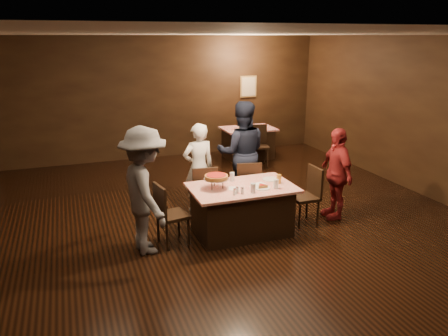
{
  "coord_description": "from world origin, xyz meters",
  "views": [
    {
      "loc": [
        -2.39,
        -5.78,
        2.98
      ],
      "look_at": [
        -0.16,
        0.36,
        1.0
      ],
      "focal_mm": 35.0,
      "sensor_mm": 36.0,
      "label": 1
    }
  ],
  "objects_px": {
    "glass_back": "(232,177)",
    "plate_empty": "(270,179)",
    "diner_grey_knit": "(145,191)",
    "chair_back_far": "(239,135)",
    "chair_far_right": "(247,187)",
    "diner_navy_hoodie": "(242,153)",
    "chair_end_right": "(304,196)",
    "chair_end_left": "(173,214)",
    "pizza_stand": "(216,177)",
    "back_table": "(248,143)",
    "glass_front_left": "(253,188)",
    "glass_front_right": "(276,184)",
    "glass_amber": "(279,179)",
    "diner_white_jacket": "(199,168)",
    "diner_red_shirt": "(336,173)",
    "main_table": "(242,210)",
    "chair_far_left": "(203,192)",
    "chair_back_near": "(259,146)"
  },
  "relations": [
    {
      "from": "chair_far_left",
      "to": "diner_grey_knit",
      "type": "xyz_separation_m",
      "value": [
        -1.1,
        -0.83,
        0.44
      ]
    },
    {
      "from": "glass_front_right",
      "to": "glass_amber",
      "type": "distance_m",
      "value": 0.25
    },
    {
      "from": "chair_end_right",
      "to": "chair_far_left",
      "type": "bearing_deg",
      "value": -117.73
    },
    {
      "from": "diner_navy_hoodie",
      "to": "plate_empty",
      "type": "xyz_separation_m",
      "value": [
        0.04,
        -1.13,
        -0.17
      ]
    },
    {
      "from": "glass_amber",
      "to": "diner_grey_knit",
      "type": "bearing_deg",
      "value": -179.13
    },
    {
      "from": "chair_far_right",
      "to": "diner_red_shirt",
      "type": "distance_m",
      "value": 1.52
    },
    {
      "from": "diner_white_jacket",
      "to": "plate_empty",
      "type": "bearing_deg",
      "value": 126.32
    },
    {
      "from": "chair_back_far",
      "to": "diner_red_shirt",
      "type": "height_order",
      "value": "diner_red_shirt"
    },
    {
      "from": "glass_front_right",
      "to": "back_table",
      "type": "bearing_deg",
      "value": 72.26
    },
    {
      "from": "back_table",
      "to": "chair_far_right",
      "type": "xyz_separation_m",
      "value": [
        -1.43,
        -3.33,
        0.09
      ]
    },
    {
      "from": "main_table",
      "to": "glass_amber",
      "type": "bearing_deg",
      "value": -4.76
    },
    {
      "from": "glass_front_left",
      "to": "glass_amber",
      "type": "distance_m",
      "value": 0.6
    },
    {
      "from": "main_table",
      "to": "glass_back",
      "type": "bearing_deg",
      "value": 99.46
    },
    {
      "from": "pizza_stand",
      "to": "chair_far_left",
      "type": "bearing_deg",
      "value": 90.0
    },
    {
      "from": "chair_end_right",
      "to": "chair_back_near",
      "type": "distance_m",
      "value": 3.46
    },
    {
      "from": "pizza_stand",
      "to": "glass_front_left",
      "type": "bearing_deg",
      "value": -37.87
    },
    {
      "from": "chair_end_right",
      "to": "pizza_stand",
      "type": "height_order",
      "value": "pizza_stand"
    },
    {
      "from": "chair_back_far",
      "to": "diner_navy_hoodie",
      "type": "relative_size",
      "value": 0.5
    },
    {
      "from": "glass_front_left",
      "to": "main_table",
      "type": "bearing_deg",
      "value": 99.46
    },
    {
      "from": "chair_far_right",
      "to": "chair_back_near",
      "type": "distance_m",
      "value": 2.99
    },
    {
      "from": "chair_far_right",
      "to": "chair_far_left",
      "type": "bearing_deg",
      "value": 11.58
    },
    {
      "from": "diner_grey_knit",
      "to": "pizza_stand",
      "type": "distance_m",
      "value": 1.11
    },
    {
      "from": "diner_white_jacket",
      "to": "glass_back",
      "type": "height_order",
      "value": "diner_white_jacket"
    },
    {
      "from": "chair_end_right",
      "to": "glass_front_right",
      "type": "bearing_deg",
      "value": -70.13
    },
    {
      "from": "main_table",
      "to": "diner_navy_hoodie",
      "type": "relative_size",
      "value": 0.85
    },
    {
      "from": "plate_empty",
      "to": "back_table",
      "type": "bearing_deg",
      "value": 71.89
    },
    {
      "from": "diner_red_shirt",
      "to": "glass_back",
      "type": "xyz_separation_m",
      "value": [
        -1.77,
        0.24,
        0.06
      ]
    },
    {
      "from": "glass_front_left",
      "to": "glass_front_right",
      "type": "height_order",
      "value": "same"
    },
    {
      "from": "chair_back_far",
      "to": "diner_grey_knit",
      "type": "relative_size",
      "value": 0.52
    },
    {
      "from": "chair_far_left",
      "to": "plate_empty",
      "type": "bearing_deg",
      "value": 151.91
    },
    {
      "from": "chair_far_right",
      "to": "diner_navy_hoodie",
      "type": "relative_size",
      "value": 0.5
    },
    {
      "from": "plate_empty",
      "to": "glass_amber",
      "type": "distance_m",
      "value": 0.22
    },
    {
      "from": "glass_amber",
      "to": "chair_end_left",
      "type": "bearing_deg",
      "value": 178.32
    },
    {
      "from": "chair_end_left",
      "to": "glass_front_right",
      "type": "height_order",
      "value": "chair_end_left"
    },
    {
      "from": "chair_end_right",
      "to": "chair_end_left",
      "type": "bearing_deg",
      "value": -91.16
    },
    {
      "from": "main_table",
      "to": "glass_amber",
      "type": "relative_size",
      "value": 11.43
    },
    {
      "from": "glass_back",
      "to": "plate_empty",
      "type": "bearing_deg",
      "value": -14.04
    },
    {
      "from": "diner_grey_knit",
      "to": "plate_empty",
      "type": "height_order",
      "value": "diner_grey_knit"
    },
    {
      "from": "chair_far_left",
      "to": "pizza_stand",
      "type": "relative_size",
      "value": 2.5
    },
    {
      "from": "chair_back_far",
      "to": "glass_back",
      "type": "bearing_deg",
      "value": 52.7
    },
    {
      "from": "glass_amber",
      "to": "glass_back",
      "type": "distance_m",
      "value": 0.74
    },
    {
      "from": "diner_red_shirt",
      "to": "glass_amber",
      "type": "bearing_deg",
      "value": -78.98
    },
    {
      "from": "plate_empty",
      "to": "glass_back",
      "type": "relative_size",
      "value": 1.79
    },
    {
      "from": "chair_back_far",
      "to": "pizza_stand",
      "type": "xyz_separation_m",
      "value": [
        -2.23,
        -4.63,
        0.48
      ]
    },
    {
      "from": "diner_navy_hoodie",
      "to": "pizza_stand",
      "type": "height_order",
      "value": "diner_navy_hoodie"
    },
    {
      "from": "diner_grey_knit",
      "to": "plate_empty",
      "type": "relative_size",
      "value": 7.28
    },
    {
      "from": "diner_grey_knit",
      "to": "glass_amber",
      "type": "bearing_deg",
      "value": -97.2
    },
    {
      "from": "diner_navy_hoodie",
      "to": "glass_back",
      "type": "bearing_deg",
      "value": 77.53
    },
    {
      "from": "chair_end_right",
      "to": "glass_front_left",
      "type": "relative_size",
      "value": 6.79
    },
    {
      "from": "chair_back_far",
      "to": "glass_back",
      "type": "relative_size",
      "value": 6.79
    }
  ]
}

